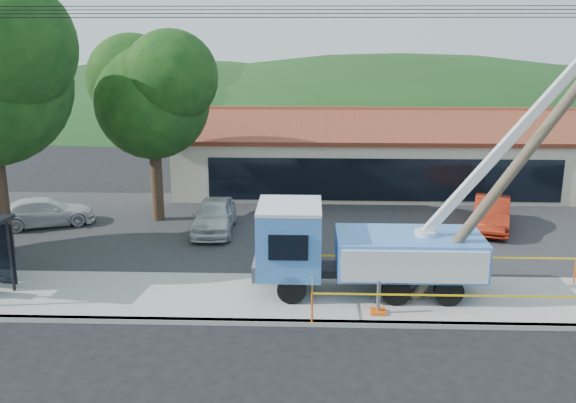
% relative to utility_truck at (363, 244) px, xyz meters
% --- Properties ---
extents(ground, '(120.00, 120.00, 0.00)m').
position_rel_utility_truck_xyz_m(ground, '(-2.04, -4.56, -1.82)').
color(ground, black).
rests_on(ground, ground).
extents(curb, '(60.00, 0.25, 0.15)m').
position_rel_utility_truck_xyz_m(curb, '(-2.04, -2.46, -1.75)').
color(curb, gray).
rests_on(curb, ground).
extents(sidewalk, '(60.00, 4.00, 0.15)m').
position_rel_utility_truck_xyz_m(sidewalk, '(-2.04, -0.56, -1.75)').
color(sidewalk, gray).
rests_on(sidewalk, ground).
extents(parking_lot, '(60.00, 12.00, 0.10)m').
position_rel_utility_truck_xyz_m(parking_lot, '(-2.04, 7.44, -1.77)').
color(parking_lot, '#28282B').
rests_on(parking_lot, ground).
extents(strip_mall, '(22.50, 8.53, 4.67)m').
position_rel_utility_truck_xyz_m(strip_mall, '(1.96, 15.42, 0.06)').
color(strip_mall, '#B9B193').
rests_on(strip_mall, ground).
extents(tree_lot, '(6.30, 5.60, 8.94)m').
position_rel_utility_truck_xyz_m(tree_lot, '(-9.04, 8.44, 4.39)').
color(tree_lot, '#332316').
rests_on(tree_lot, ground).
extents(hill_west, '(78.40, 56.00, 28.00)m').
position_rel_utility_truck_xyz_m(hill_west, '(-17.04, 50.44, -1.82)').
color(hill_west, '#193914').
rests_on(hill_west, ground).
extents(hill_center, '(89.60, 64.00, 32.00)m').
position_rel_utility_truck_xyz_m(hill_center, '(7.96, 50.44, -1.82)').
color(hill_center, '#193914').
rests_on(hill_center, ground).
extents(utility_truck, '(11.93, 4.10, 9.71)m').
position_rel_utility_truck_xyz_m(utility_truck, '(0.00, 0.00, 0.00)').
color(utility_truck, black).
rests_on(utility_truck, ground).
extents(leaning_pole, '(6.55, 2.00, 9.65)m').
position_rel_utility_truck_xyz_m(leaning_pole, '(5.10, -0.66, 3.53)').
color(leaning_pole, brown).
rests_on(leaning_pole, ground).
extents(caution_tape, '(9.34, 3.46, 1.00)m').
position_rel_utility_truck_xyz_m(caution_tape, '(2.90, -0.85, -0.94)').
color(caution_tape, '#EE570C').
rests_on(caution_tape, ground).
extents(car_silver, '(1.86, 4.40, 1.49)m').
position_rel_utility_truck_xyz_m(car_silver, '(-6.10, 6.63, -1.82)').
color(car_silver, silver).
rests_on(car_silver, ground).
extents(car_red, '(2.64, 4.60, 1.43)m').
position_rel_utility_truck_xyz_m(car_red, '(6.39, 7.45, -1.82)').
color(car_red, maroon).
rests_on(car_red, ground).
extents(car_white, '(4.75, 3.36, 1.28)m').
position_rel_utility_truck_xyz_m(car_white, '(-14.04, 7.31, -1.82)').
color(car_white, silver).
rests_on(car_white, ground).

